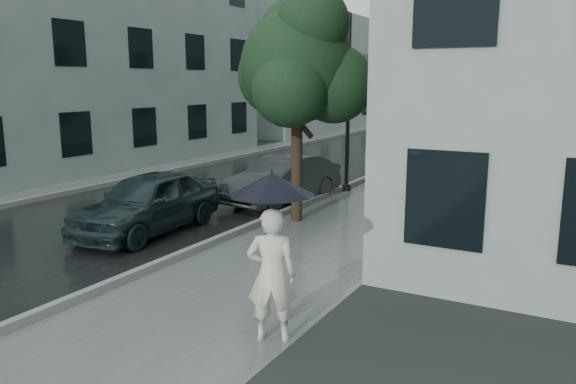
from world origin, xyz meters
The scene contains 14 objects.
ground centered at (0.00, 0.00, 0.00)m, with size 120.00×120.00×0.00m, color black.
sidewalk centered at (0.25, 12.00, 0.00)m, with size 3.50×60.00×0.01m, color slate.
kerb_near centered at (-1.57, 12.00, 0.07)m, with size 0.15×60.00×0.15m, color slate.
asphalt_road centered at (-5.08, 12.00, 0.00)m, with size 6.85×60.00×0.00m, color black.
kerb_far centered at (-8.57, 12.00, 0.07)m, with size 0.15×60.00×0.15m, color slate.
sidewalk_far centered at (-9.50, 12.00, 0.00)m, with size 1.70×60.00×0.01m, color #4C5451.
building_far_a centered at (-13.77, 8.00, 4.75)m, with size 7.02×20.00×9.50m.
building_far_b centered at (-13.77, 30.00, 4.00)m, with size 7.02×18.00×8.00m.
pedestrian centered at (1.70, -1.00, 0.90)m, with size 0.65×0.43×1.78m, color beige.
umbrella centered at (1.70, -0.98, 2.10)m, with size 1.45×1.45×1.35m.
street_tree centered at (-1.05, 5.00, 3.75)m, with size 3.47×3.15×5.44m.
lamp_post centered at (-1.60, 9.02, 3.11)m, with size 0.84×0.36×5.45m.
car_near centered at (-3.47, 2.33, 0.69)m, with size 1.62×4.03×1.37m, color #182629.
car_far centered at (-2.39, 6.62, 0.66)m, with size 1.37×3.94×1.30m, color #262A2C.
Camera 1 is at (5.21, -6.97, 3.36)m, focal length 35.00 mm.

